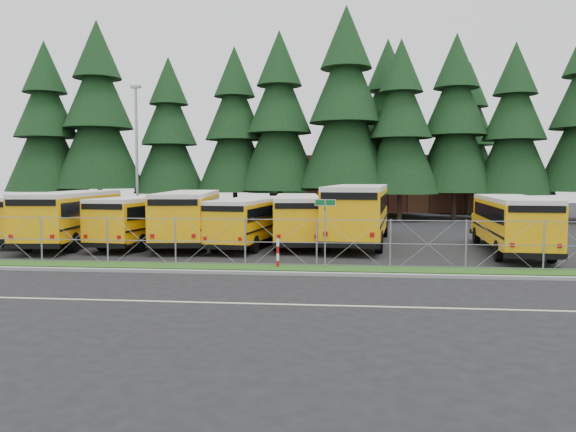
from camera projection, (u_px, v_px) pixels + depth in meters
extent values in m
plane|color=black|center=(272.00, 262.00, 24.41)|extent=(120.00, 120.00, 0.00)
cube|color=gray|center=(261.00, 273.00, 21.33)|extent=(50.00, 0.25, 0.12)
cube|color=#214E16|center=(266.00, 268.00, 22.72)|extent=(50.00, 1.40, 0.06)
cube|color=beige|center=(236.00, 303.00, 16.48)|extent=(50.00, 0.12, 0.01)
cube|color=brown|center=(372.00, 183.00, 63.25)|extent=(22.00, 10.00, 6.00)
cylinder|color=#919499|center=(325.00, 234.00, 22.58)|extent=(0.06, 0.06, 2.80)
cube|color=#0D5B27|center=(325.00, 203.00, 22.49)|extent=(0.80, 0.07, 0.22)
cube|color=white|center=(325.00, 203.00, 22.49)|extent=(0.84, 0.07, 0.26)
cube|color=#0D5B27|center=(325.00, 209.00, 22.51)|extent=(0.06, 0.55, 0.18)
cylinder|color=#B20C0C|center=(278.00, 253.00, 22.82)|extent=(0.11, 0.11, 1.20)
cylinder|color=#919499|center=(137.00, 159.00, 39.86)|extent=(0.20, 0.20, 10.00)
cube|color=#919499|center=(135.00, 87.00, 39.51)|extent=(0.70, 0.35, 0.18)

